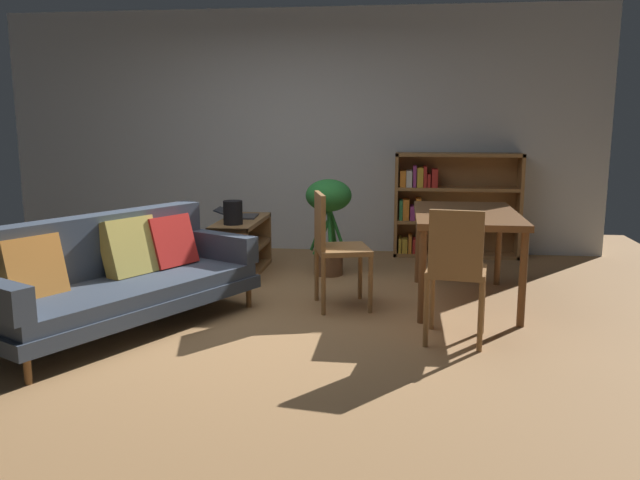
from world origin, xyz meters
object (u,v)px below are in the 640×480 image
Objects in this scene: potted_floor_plant at (329,212)px; dining_chair_near at (456,267)px; dining_chair_far at (334,243)px; media_console at (241,247)px; desk_speaker at (233,213)px; fabric_couch at (115,274)px; dining_table at (466,221)px; bookshelf at (448,205)px; open_laptop at (239,215)px.

dining_chair_near is at bearing -60.21° from potted_floor_plant.
media_console is at bearing 134.52° from dining_chair_far.
media_console is 1.47m from dining_chair_far.
dining_chair_near is at bearing -40.23° from dining_chair_far.
dining_chair_near reaches higher than desk_speaker.
dining_chair_near is (1.06, -1.86, -0.09)m from potted_floor_plant.
potted_floor_plant is (0.85, 0.06, 0.35)m from media_console.
potted_floor_plant reaches higher than fabric_couch.
dining_table is (1.22, -0.82, 0.06)m from potted_floor_plant.
potted_floor_plant is at bearing -138.09° from bookshelf.
bookshelf reaches higher than dining_chair_near.
dining_table is (2.07, -0.75, 0.41)m from media_console.
desk_speaker reaches higher than open_laptop.
dining_table reaches higher than media_console.
dining_chair_near is at bearing -1.21° from fabric_couch.
potted_floor_plant is 1.61m from bookshelf.
dining_chair_far reaches higher than open_laptop.
dining_chair_near is at bearing -38.21° from desk_speaker.
dining_chair_near reaches higher than media_console.
open_laptop is 0.45m from desk_speaker.
desk_speaker is at bearing 71.32° from fabric_couch.
media_console is 0.78× the size of bookshelf.
bookshelf reaches higher than potted_floor_plant.
media_console is 2.37m from bookshelf.
dining_chair_far reaches higher than fabric_couch.
fabric_couch is at bearing -105.76° from media_console.
media_console is 2.51× the size of open_laptop.
media_console is 1.14× the size of dining_chair_near.
dining_chair_far reaches higher than dining_table.
fabric_couch is at bearing -158.86° from dining_table.
open_laptop is 0.92m from potted_floor_plant.
fabric_couch is at bearing 178.79° from dining_chair_near.
dining_chair_far is 2.41m from bookshelf.
dining_chair_far is (-0.90, 0.76, 0.00)m from dining_chair_near.
dining_table is at bearing -23.09° from open_laptop.
dining_chair_far is at bearing -47.83° from open_laptop.
open_laptop is 0.45× the size of potted_floor_plant.
dining_table is (2.13, -0.91, 0.12)m from open_laptop.
dining_chair_far is (1.02, -1.03, 0.26)m from media_console.
media_console is 1.13× the size of potted_floor_plant.
bookshelf reaches higher than open_laptop.
potted_floor_plant is at bearing 119.79° from dining_chair_near.
desk_speaker and dining_table have the same top height.
open_laptop is 2.77m from dining_chair_near.
dining_table is at bearing -33.88° from potted_floor_plant.
dining_chair_far is 0.68× the size of bookshelf.
fabric_couch is 2.37× the size of dining_chair_far.
dining_table is at bearing -89.49° from bookshelf.
open_laptop is (-0.06, 0.15, 0.29)m from media_console.
potted_floor_plant is (1.34, 1.81, 0.23)m from fabric_couch.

